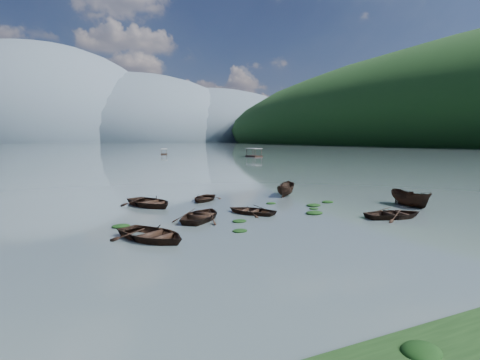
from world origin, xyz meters
name	(u,v)px	position (x,y,z in m)	size (l,w,h in m)	color
ground_plane	(322,231)	(0.00, 0.00, 0.00)	(2400.00, 2400.00, 0.00)	#48575A
haze_mtn_b	(42,142)	(-60.00, 900.00, 0.00)	(520.00, 520.00, 340.00)	#475666
haze_mtn_c	(137,142)	(140.00, 900.00, 0.00)	(520.00, 520.00, 260.00)	#475666
haze_mtn_d	(208,142)	(320.00, 900.00, 0.00)	(520.00, 520.00, 220.00)	#475666
rowboat_0	(152,240)	(-9.88, 2.51, 0.00)	(3.39, 4.75, 0.98)	black
rowboat_1	(202,219)	(-5.56, 6.47, 0.00)	(3.29, 4.60, 0.95)	black
rowboat_3	(251,213)	(-1.42, 6.93, 0.00)	(2.77, 3.88, 0.80)	black
rowboat_4	(394,218)	(7.27, 1.13, 0.00)	(3.11, 4.35, 0.90)	black
rowboat_5	(410,206)	(12.21, 3.98, 0.00)	(1.58, 4.21, 1.62)	black
rowboat_6	(150,206)	(-7.82, 13.31, 0.00)	(3.67, 5.13, 1.06)	black
rowboat_7	(204,200)	(-2.65, 14.20, 0.00)	(2.75, 3.85, 0.80)	black
rowboat_8	(285,195)	(5.81, 13.63, 0.00)	(1.47, 3.90, 1.51)	black
weed_clump_0	(240,231)	(-4.59, 2.13, 0.00)	(0.96, 0.79, 0.21)	black
weed_clump_1	(239,222)	(-3.47, 4.61, 0.00)	(1.01, 0.81, 0.22)	black
weed_clump_2	(314,214)	(2.81, 4.67, 0.00)	(1.35, 1.08, 0.29)	black
weed_clump_3	(314,209)	(3.99, 6.34, 0.00)	(0.79, 0.67, 0.18)	black
weed_clump_4	(314,206)	(4.80, 7.50, 0.00)	(1.26, 1.00, 0.26)	black
weed_clump_5	(121,227)	(-11.06, 6.41, 0.00)	(1.18, 0.95, 0.25)	black
weed_clump_6	(271,204)	(2.09, 10.01, 0.00)	(0.92, 0.77, 0.19)	black
weed_clump_7	(328,203)	(6.99, 8.39, 0.00)	(1.11, 0.89, 0.24)	black
pontoon_centre	(164,154)	(19.32, 121.46, 0.00)	(2.21, 5.30, 2.03)	black
pontoon_right	(254,157)	(41.37, 90.37, 0.00)	(2.87, 6.89, 2.64)	black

